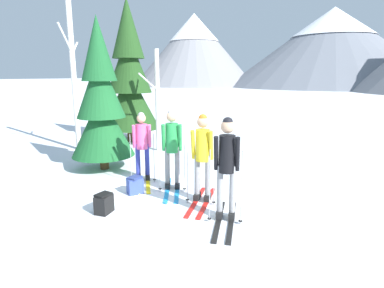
{
  "coord_description": "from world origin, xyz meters",
  "views": [
    {
      "loc": [
        3.62,
        -5.41,
        2.52
      ],
      "look_at": [
        0.11,
        0.41,
        1.05
      ],
      "focal_mm": 29.87,
      "sensor_mm": 36.0,
      "label": 1
    }
  ],
  "objects": [
    {
      "name": "skier_in_pink",
      "position": [
        -1.26,
        0.37,
        0.93
      ],
      "size": [
        1.37,
        1.56,
        1.67
      ],
      "color": "yellow",
      "rests_on": "ground"
    },
    {
      "name": "pine_tree_mid",
      "position": [
        -4.7,
        3.84,
        2.41
      ],
      "size": [
        2.19,
        2.19,
        5.28
      ],
      "color": "#51381E",
      "rests_on": "ground"
    },
    {
      "name": "backpack_on_snow_beside",
      "position": [
        -0.83,
        -0.42,
        0.19
      ],
      "size": [
        0.37,
        0.4,
        0.38
      ],
      "color": "#384C99",
      "rests_on": "ground"
    },
    {
      "name": "skier_in_yellow",
      "position": [
        0.62,
        -0.01,
        1.01
      ],
      "size": [
        0.78,
        1.64,
        1.78
      ],
      "color": "red",
      "rests_on": "ground"
    },
    {
      "name": "birch_tree_slender",
      "position": [
        -5.3,
        1.81,
        2.77
      ],
      "size": [
        0.45,
        1.04,
        5.49
      ],
      "color": "silver",
      "rests_on": "ground"
    },
    {
      "name": "mountain_ridge_distant",
      "position": [
        2.11,
        65.38,
        9.07
      ],
      "size": [
        92.67,
        56.41,
        19.73
      ],
      "color": "gray",
      "rests_on": "ground"
    },
    {
      "name": "skier_in_green",
      "position": [
        -0.3,
        0.24,
        1.0
      ],
      "size": [
        1.1,
        1.51,
        1.8
      ],
      "color": "#1E84D1",
      "rests_on": "ground"
    },
    {
      "name": "skier_in_black",
      "position": [
        1.39,
        -0.55,
        1.02
      ],
      "size": [
        0.87,
        1.65,
        1.83
      ],
      "color": "black",
      "rests_on": "ground"
    },
    {
      "name": "backpack_on_snow_front",
      "position": [
        -0.65,
        -1.49,
        0.19
      ],
      "size": [
        0.3,
        0.37,
        0.38
      ],
      "color": "black",
      "rests_on": "ground"
    },
    {
      "name": "birch_tree_tall",
      "position": [
        -2.85,
        3.09,
        1.72
      ],
      "size": [
        0.4,
        1.07,
        3.35
      ],
      "color": "silver",
      "rests_on": "ground"
    },
    {
      "name": "ground_plane",
      "position": [
        0.0,
        0.0,
        0.0
      ],
      "size": [
        400.0,
        400.0,
        0.0
      ],
      "primitive_type": "plane",
      "color": "white"
    },
    {
      "name": "pine_tree_near",
      "position": [
        -2.78,
        0.57,
        1.83
      ],
      "size": [
        1.66,
        1.66,
        4.01
      ],
      "color": "#51381E",
      "rests_on": "ground"
    }
  ]
}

